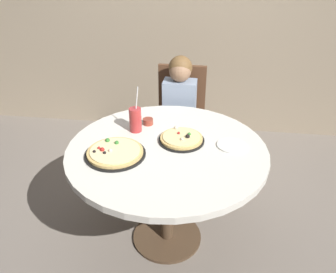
{
  "coord_description": "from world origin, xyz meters",
  "views": [
    {
      "loc": [
        0.24,
        -1.76,
        1.85
      ],
      "look_at": [
        0.0,
        0.05,
        0.8
      ],
      "focal_mm": 36.86,
      "sensor_mm": 36.0,
      "label": 1
    }
  ],
  "objects": [
    {
      "name": "sauce_bowl",
      "position": [
        -0.17,
        0.29,
        0.77
      ],
      "size": [
        0.07,
        0.07,
        0.04
      ],
      "primitive_type": "cylinder",
      "color": "brown",
      "rests_on": "dining_table"
    },
    {
      "name": "pizza_cheese",
      "position": [
        -0.29,
        -0.12,
        0.77
      ],
      "size": [
        0.36,
        0.36,
        0.05
      ],
      "color": "black",
      "rests_on": "dining_table"
    },
    {
      "name": "dining_table",
      "position": [
        0.0,
        0.0,
        0.65
      ],
      "size": [
        1.22,
        1.22,
        0.75
      ],
      "color": "silver",
      "rests_on": "ground_plane"
    },
    {
      "name": "soda_cup",
      "position": [
        -0.23,
        0.19,
        0.83
      ],
      "size": [
        0.08,
        0.08,
        0.31
      ],
      "color": "#B73333",
      "rests_on": "dining_table"
    },
    {
      "name": "ground_plane",
      "position": [
        0.0,
        0.0,
        0.0
      ],
      "size": [
        8.0,
        8.0,
        0.0
      ],
      "primitive_type": "plane",
      "color": "slate"
    },
    {
      "name": "diner_child",
      "position": [
        -0.0,
        0.7,
        0.48
      ],
      "size": [
        0.26,
        0.41,
        1.08
      ],
      "color": "#3F4766",
      "rests_on": "ground_plane"
    },
    {
      "name": "pizza_veggie",
      "position": [
        0.08,
        0.09,
        0.77
      ],
      "size": [
        0.29,
        0.29,
        0.05
      ],
      "color": "black",
      "rests_on": "dining_table"
    },
    {
      "name": "chair_wooden",
      "position": [
        0.0,
        0.88,
        0.53
      ],
      "size": [
        0.41,
        0.41,
        0.95
      ],
      "color": "brown",
      "rests_on": "ground_plane"
    },
    {
      "name": "plate_small",
      "position": [
        0.39,
        0.07,
        0.76
      ],
      "size": [
        0.18,
        0.18,
        0.01
      ],
      "primitive_type": "cylinder",
      "color": "white",
      "rests_on": "dining_table"
    }
  ]
}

